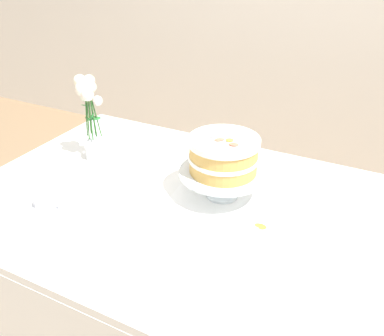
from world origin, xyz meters
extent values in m
cube|color=white|center=(0.00, 0.00, 0.72)|extent=(1.40, 1.00, 0.03)
cylinder|color=brown|center=(-0.60, 0.40, 0.35)|extent=(0.06, 0.06, 0.71)
cylinder|color=brown|center=(0.60, 0.40, 0.35)|extent=(0.06, 0.06, 0.71)
cube|color=white|center=(0.14, 0.09, 0.74)|extent=(0.35, 0.35, 0.00)
cylinder|color=silver|center=(0.14, 0.09, 0.75)|extent=(0.11, 0.11, 0.01)
cylinder|color=silver|center=(0.14, 0.09, 0.79)|extent=(0.03, 0.03, 0.07)
cylinder|color=silver|center=(0.14, 0.09, 0.83)|extent=(0.29, 0.29, 0.01)
cylinder|color=tan|center=(0.14, 0.09, 0.86)|extent=(0.22, 0.22, 0.04)
cylinder|color=white|center=(0.14, 0.09, 0.89)|extent=(0.23, 0.23, 0.01)
cylinder|color=tan|center=(0.14, 0.09, 0.92)|extent=(0.22, 0.22, 0.04)
cylinder|color=white|center=(0.14, 0.09, 0.95)|extent=(0.23, 0.23, 0.02)
ellipsoid|color=#E56B51|center=(0.13, 0.07, 0.96)|extent=(0.04, 0.04, 0.01)
ellipsoid|color=yellow|center=(0.16, 0.08, 0.96)|extent=(0.03, 0.03, 0.01)
ellipsoid|color=pink|center=(0.10, 0.08, 0.96)|extent=(0.03, 0.03, 0.01)
ellipsoid|color=#E56B51|center=(0.18, 0.06, 0.96)|extent=(0.04, 0.03, 0.01)
cylinder|color=silver|center=(-0.42, 0.12, 0.77)|extent=(0.08, 0.08, 0.06)
cone|color=silver|center=(-0.42, 0.12, 0.83)|extent=(0.09, 0.09, 0.05)
cylinder|color=#2D6028|center=(-0.41, 0.12, 0.94)|extent=(0.02, 0.01, 0.20)
sphere|color=#E9E7C4|center=(-0.40, 0.12, 1.04)|extent=(0.04, 0.04, 0.04)
cylinder|color=#2D6028|center=(-0.40, 0.13, 0.91)|extent=(0.02, 0.02, 0.15)
sphere|color=silver|center=(-0.40, 0.13, 0.98)|extent=(0.04, 0.04, 0.04)
ellipsoid|color=#236B2D|center=(-0.41, 0.12, 0.91)|extent=(0.05, 0.04, 0.01)
cylinder|color=#2D6028|center=(-0.42, 0.13, 0.94)|extent=(0.01, 0.02, 0.22)
sphere|color=#E3EEC1|center=(-0.42, 0.13, 1.05)|extent=(0.04, 0.04, 0.04)
cylinder|color=#2D6028|center=(-0.44, 0.13, 0.91)|extent=(0.03, 0.02, 0.16)
sphere|color=silver|center=(-0.45, 0.14, 0.99)|extent=(0.05, 0.05, 0.05)
ellipsoid|color=#236B2D|center=(-0.44, 0.12, 0.90)|extent=(0.05, 0.04, 0.01)
cylinder|color=#2D6028|center=(-0.44, 0.11, 0.94)|extent=(0.03, 0.01, 0.22)
sphere|color=silver|center=(-0.45, 0.11, 1.05)|extent=(0.05, 0.05, 0.05)
ellipsoid|color=#236B2D|center=(-0.44, 0.12, 0.96)|extent=(0.05, 0.03, 0.01)
cylinder|color=#2D6028|center=(-0.42, 0.10, 0.93)|extent=(0.01, 0.02, 0.20)
sphere|color=beige|center=(-0.42, 0.09, 1.03)|extent=(0.05, 0.05, 0.05)
cylinder|color=#2D6028|center=(-0.41, 0.10, 0.92)|extent=(0.02, 0.02, 0.18)
sphere|color=beige|center=(-0.40, 0.09, 1.01)|extent=(0.05, 0.05, 0.05)
ellipsoid|color=#236B2D|center=(-0.40, 0.10, 0.93)|extent=(0.04, 0.05, 0.02)
cylinder|color=white|center=(-0.34, -0.23, 0.74)|extent=(0.11, 0.11, 0.01)
cylinder|color=white|center=(-0.34, -0.23, 0.77)|extent=(0.08, 0.08, 0.05)
torus|color=white|center=(-0.29, -0.23, 0.77)|extent=(0.03, 0.01, 0.03)
ellipsoid|color=orange|center=(0.31, -0.01, 0.74)|extent=(0.04, 0.03, 0.00)
camera|label=1|loc=(0.58, -1.01, 1.51)|focal=38.67mm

